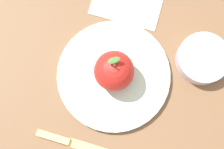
# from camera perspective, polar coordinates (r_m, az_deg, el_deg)

# --- Properties ---
(ground_plane) EXTENTS (2.40, 2.40, 0.00)m
(ground_plane) POSITION_cam_1_polar(r_m,az_deg,el_deg) (0.71, -0.77, -2.60)
(ground_plane) COLOR brown
(dinner_plate) EXTENTS (0.24, 0.24, 0.01)m
(dinner_plate) POSITION_cam_1_polar(r_m,az_deg,el_deg) (0.70, 0.00, -0.18)
(dinner_plate) COLOR #B2C6B2
(dinner_plate) RESTS_ON ground_plane
(apple) EXTENTS (0.08, 0.08, 0.10)m
(apple) POSITION_cam_1_polar(r_m,az_deg,el_deg) (0.66, 0.06, 0.59)
(apple) COLOR #B21E19
(apple) RESTS_ON dinner_plate
(side_bowl) EXTENTS (0.11, 0.11, 0.03)m
(side_bowl) POSITION_cam_1_polar(r_m,az_deg,el_deg) (0.72, 15.26, 2.70)
(side_bowl) COLOR silver
(side_bowl) RESTS_ON ground_plane
(knife) EXTENTS (0.09, 0.21, 0.01)m
(knife) POSITION_cam_1_polar(r_m,az_deg,el_deg) (0.70, -6.33, -12.01)
(knife) COLOR #D8B766
(knife) RESTS_ON ground_plane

